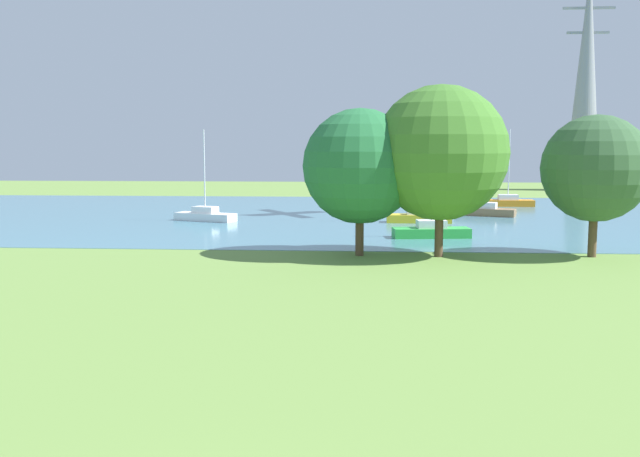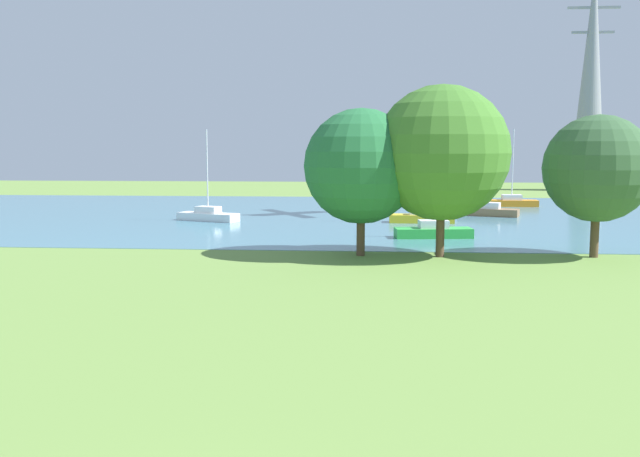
# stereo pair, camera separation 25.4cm
# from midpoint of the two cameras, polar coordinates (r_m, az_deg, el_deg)

# --- Properties ---
(ground_plane) EXTENTS (160.00, 160.00, 0.00)m
(ground_plane) POSITION_cam_midpoint_polar(r_m,az_deg,el_deg) (30.75, -0.39, -4.09)
(ground_plane) COLOR olive
(water_surface) EXTENTS (140.00, 40.00, 0.02)m
(water_surface) POSITION_cam_midpoint_polar(r_m,az_deg,el_deg) (58.43, 1.90, 1.12)
(water_surface) COLOR teal
(water_surface) RESTS_ON ground
(sailboat_orange) EXTENTS (4.83, 1.60, 7.28)m
(sailboat_orange) POSITION_cam_midpoint_polar(r_m,az_deg,el_deg) (68.80, 15.40, 2.12)
(sailboat_orange) COLOR orange
(sailboat_orange) RESTS_ON water_surface
(sailboat_white) EXTENTS (5.02, 3.04, 6.94)m
(sailboat_white) POSITION_cam_midpoint_polar(r_m,az_deg,el_deg) (54.43, -8.95, 1.10)
(sailboat_white) COLOR white
(sailboat_white) RESTS_ON water_surface
(sailboat_yellow) EXTENTS (4.82, 1.56, 7.85)m
(sailboat_yellow) POSITION_cam_midpoint_polar(r_m,az_deg,el_deg) (53.04, 8.38, 0.97)
(sailboat_yellow) COLOR yellow
(sailboat_yellow) RESTS_ON water_surface
(sailboat_green) EXTENTS (4.95, 2.07, 5.20)m
(sailboat_green) POSITION_cam_midpoint_polar(r_m,az_deg,el_deg) (44.60, 9.35, -0.19)
(sailboat_green) COLOR green
(sailboat_green) RESTS_ON water_surface
(sailboat_brown) EXTENTS (5.03, 2.98, 6.14)m
(sailboat_brown) POSITION_cam_midpoint_polar(r_m,az_deg,el_deg) (59.13, 13.64, 1.43)
(sailboat_brown) COLOR brown
(sailboat_brown) RESTS_ON water_surface
(tree_east_near) EXTENTS (6.02, 6.02, 7.72)m
(tree_east_near) POSITION_cam_midpoint_polar(r_m,az_deg,el_deg) (36.74, 3.56, 5.06)
(tree_east_near) COLOR brown
(tree_east_near) RESTS_ON ground
(tree_mid_shore) EXTENTS (6.98, 6.98, 8.90)m
(tree_mid_shore) POSITION_cam_midpoint_polar(r_m,az_deg,el_deg) (36.78, 10.06, 6.06)
(tree_mid_shore) COLOR brown
(tree_mid_shore) RESTS_ON ground
(tree_west_near) EXTENTS (5.52, 5.52, 7.37)m
(tree_west_near) POSITION_cam_midpoint_polar(r_m,az_deg,el_deg) (38.85, 21.80, 4.53)
(tree_west_near) COLOR brown
(tree_west_near) RESTS_ON ground
(electricity_pylon) EXTENTS (6.40, 4.40, 28.45)m
(electricity_pylon) POSITION_cam_midpoint_polar(r_m,az_deg,el_deg) (96.48, 21.22, 11.38)
(electricity_pylon) COLOR gray
(electricity_pylon) RESTS_ON ground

